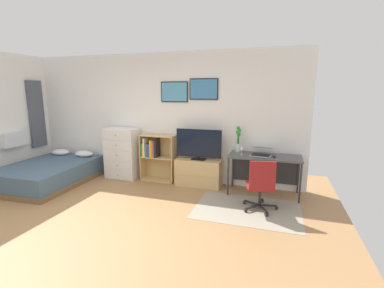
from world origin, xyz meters
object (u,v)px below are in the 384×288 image
(wine_glass, at_px, (242,148))
(desk, at_px, (265,162))
(laptop, at_px, (262,152))
(tv_stand, at_px, (199,172))
(dresser, at_px, (122,153))
(bamboo_vase, at_px, (238,139))
(bookshelf, at_px, (156,154))
(bed, at_px, (50,173))
(television, at_px, (199,144))
(office_chair, at_px, (261,184))
(computer_mouse, at_px, (274,156))

(wine_glass, bearing_deg, desk, 16.35)
(desk, distance_m, laptop, 0.21)
(desk, bearing_deg, tv_stand, 179.46)
(dresser, bearing_deg, bamboo_vase, 2.62)
(bookshelf, relative_size, bamboo_vase, 1.97)
(bed, height_order, bookshelf, bookshelf)
(television, relative_size, office_chair, 1.08)
(desk, relative_size, computer_mouse, 12.53)
(dresser, distance_m, television, 1.79)
(television, xyz_separation_m, laptop, (1.23, -0.01, -0.06))
(television, height_order, laptop, television)
(computer_mouse, bearing_deg, wine_glass, 179.03)
(tv_stand, height_order, computer_mouse, computer_mouse)
(office_chair, relative_size, wine_glass, 4.78)
(office_chair, distance_m, laptop, 0.92)
(computer_mouse, distance_m, bamboo_vase, 0.77)
(tv_stand, relative_size, laptop, 2.11)
(office_chair, bearing_deg, bookshelf, 146.88)
(bookshelf, bearing_deg, bamboo_vase, 1.64)
(bookshelf, relative_size, office_chair, 1.15)
(wine_glass, bearing_deg, bamboo_vase, 113.10)
(bookshelf, distance_m, wine_glass, 1.89)
(tv_stand, relative_size, office_chair, 1.07)
(bookshelf, height_order, television, television)
(bookshelf, height_order, wine_glass, bookshelf)
(bamboo_vase, distance_m, wine_glass, 0.29)
(dresser, relative_size, bamboo_vase, 2.21)
(tv_stand, relative_size, desk, 0.71)
(laptop, bearing_deg, bed, -161.81)
(dresser, distance_m, bamboo_vase, 2.57)
(computer_mouse, bearing_deg, television, 175.17)
(computer_mouse, bearing_deg, tv_stand, 174.30)
(desk, xyz_separation_m, laptop, (-0.06, -0.02, 0.20))
(bed, bearing_deg, dresser, 29.01)
(office_chair, bearing_deg, computer_mouse, 66.11)
(office_chair, distance_m, computer_mouse, 0.81)
(laptop, bearing_deg, dresser, -172.27)
(dresser, bearing_deg, bookshelf, 4.84)
(bed, relative_size, laptop, 4.70)
(bed, distance_m, tv_stand, 3.15)
(computer_mouse, height_order, wine_glass, wine_glass)
(bookshelf, distance_m, computer_mouse, 2.46)
(bed, distance_m, dresser, 1.55)
(office_chair, bearing_deg, laptop, 83.32)
(tv_stand, distance_m, wine_glass, 1.07)
(office_chair, xyz_separation_m, computer_mouse, (0.17, 0.73, 0.30))
(bed, relative_size, bamboo_vase, 4.08)
(desk, bearing_deg, laptop, -165.37)
(computer_mouse, bearing_deg, laptop, 153.31)
(tv_stand, relative_size, computer_mouse, 8.87)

